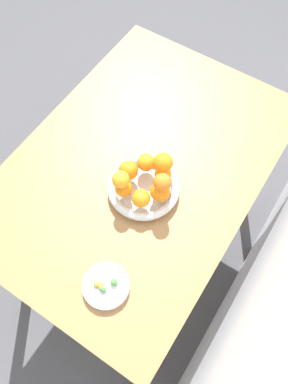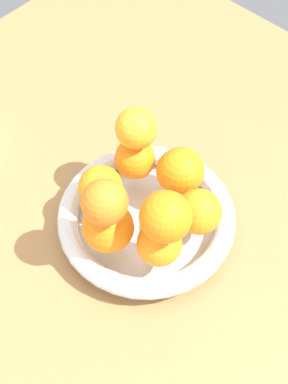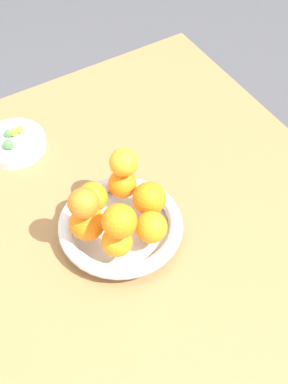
% 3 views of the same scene
% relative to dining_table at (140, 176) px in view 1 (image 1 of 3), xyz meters
% --- Properties ---
extents(ground_plane, '(6.00, 6.00, 0.00)m').
position_rel_dining_table_xyz_m(ground_plane, '(0.00, 0.00, -0.65)').
color(ground_plane, '#4C4C51').
extents(dining_table, '(1.10, 0.76, 0.74)m').
position_rel_dining_table_xyz_m(dining_table, '(0.00, 0.00, 0.00)').
color(dining_table, '#9E7042').
rests_on(dining_table, ground_plane).
extents(fruit_bowl, '(0.23, 0.23, 0.04)m').
position_rel_dining_table_xyz_m(fruit_bowl, '(0.08, 0.07, 0.11)').
color(fruit_bowl, silver).
rests_on(fruit_bowl, dining_table).
extents(candy_dish, '(0.13, 0.13, 0.02)m').
position_rel_dining_table_xyz_m(candy_dish, '(0.39, 0.15, 0.10)').
color(candy_dish, silver).
rests_on(candy_dish, dining_table).
extents(orange_0, '(0.05, 0.05, 0.05)m').
position_rel_dining_table_xyz_m(orange_0, '(0.13, 0.03, 0.15)').
color(orange_0, orange).
rests_on(orange_0, fruit_bowl).
extents(orange_1, '(0.06, 0.06, 0.06)m').
position_rel_dining_table_xyz_m(orange_1, '(0.13, 0.09, 0.16)').
color(orange_1, orange).
rests_on(orange_1, fruit_bowl).
extents(orange_2, '(0.06, 0.06, 0.06)m').
position_rel_dining_table_xyz_m(orange_2, '(0.08, 0.13, 0.16)').
color(orange_2, orange).
rests_on(orange_2, fruit_bowl).
extents(orange_3, '(0.05, 0.05, 0.05)m').
position_rel_dining_table_xyz_m(orange_3, '(0.03, 0.10, 0.15)').
color(orange_3, orange).
rests_on(orange_3, fruit_bowl).
extents(orange_4, '(0.06, 0.06, 0.06)m').
position_rel_dining_table_xyz_m(orange_4, '(0.02, 0.04, 0.16)').
color(orange_4, orange).
rests_on(orange_4, fruit_bowl).
extents(orange_5, '(0.06, 0.06, 0.06)m').
position_rel_dining_table_xyz_m(orange_5, '(0.08, 0.01, 0.16)').
color(orange_5, orange).
rests_on(orange_5, fruit_bowl).
extents(orange_6, '(0.05, 0.05, 0.05)m').
position_rel_dining_table_xyz_m(orange_6, '(0.13, 0.03, 0.21)').
color(orange_6, orange).
rests_on(orange_6, orange_0).
extents(orange_7, '(0.05, 0.05, 0.05)m').
position_rel_dining_table_xyz_m(orange_7, '(0.08, 0.13, 0.22)').
color(orange_7, orange).
rests_on(orange_7, orange_2).
extents(orange_8, '(0.06, 0.06, 0.06)m').
position_rel_dining_table_xyz_m(orange_8, '(0.02, 0.10, 0.21)').
color(orange_8, orange).
rests_on(orange_8, orange_3).
extents(candy_ball_0, '(0.02, 0.02, 0.02)m').
position_rel_dining_table_xyz_m(candy_ball_0, '(0.40, 0.15, 0.12)').
color(candy_ball_0, '#4C9947').
rests_on(candy_ball_0, candy_dish).
extents(candy_ball_1, '(0.01, 0.01, 0.01)m').
position_rel_dining_table_xyz_m(candy_ball_1, '(0.37, 0.16, 0.12)').
color(candy_ball_1, '#4C9947').
rests_on(candy_ball_1, candy_dish).
extents(candy_ball_2, '(0.02, 0.02, 0.02)m').
position_rel_dining_table_xyz_m(candy_ball_2, '(0.40, 0.14, 0.12)').
color(candy_ball_2, gold).
rests_on(candy_ball_2, candy_dish).
extents(candy_ball_3, '(0.02, 0.02, 0.02)m').
position_rel_dining_table_xyz_m(candy_ball_3, '(0.37, 0.16, 0.12)').
color(candy_ball_3, '#4C9947').
rests_on(candy_ball_3, candy_dish).
extents(candy_ball_4, '(0.02, 0.02, 0.02)m').
position_rel_dining_table_xyz_m(candy_ball_4, '(0.40, 0.12, 0.12)').
color(candy_ball_4, gold).
rests_on(candy_ball_4, candy_dish).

